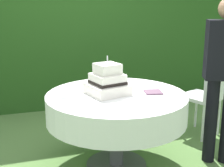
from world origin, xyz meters
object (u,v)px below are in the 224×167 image
serving_plate_near (65,96)px  garden_chair (207,92)px  cake_table (116,107)px  wedding_cake (108,82)px  standing_person (224,71)px  serving_plate_far (146,103)px  napkin_stack (153,92)px

serving_plate_near → garden_chair: size_ratio=0.17×
cake_table → garden_chair: bearing=15.8°
cake_table → garden_chair: 1.27m
cake_table → serving_plate_near: size_ratio=8.91×
wedding_cake → standing_person: (1.07, -0.25, 0.09)m
standing_person → serving_plate_far: bearing=-171.4°
serving_plate_near → garden_chair: 1.72m
garden_chair → wedding_cake: bearing=-166.5°
napkin_stack → serving_plate_near: bearing=171.1°
standing_person → napkin_stack: bearing=166.1°
cake_table → napkin_stack: (0.34, -0.06, 0.14)m
serving_plate_near → standing_person: (1.46, -0.29, 0.19)m
cake_table → serving_plate_far: bearing=-67.3°
serving_plate_near → wedding_cake: bearing=-4.7°
cake_table → serving_plate_far: size_ratio=8.78×
serving_plate_near → cake_table: bearing=-8.0°
cake_table → standing_person: size_ratio=0.82×
standing_person → cake_table: bearing=167.4°
serving_plate_far → serving_plate_near: bearing=145.9°
cake_table → napkin_stack: napkin_stack is taller
serving_plate_near → standing_person: bearing=-11.1°
wedding_cake → serving_plate_near: size_ratio=2.80×
cake_table → wedding_cake: bearing=156.4°
napkin_stack → garden_chair: size_ratio=0.18×
napkin_stack → standing_person: bearing=-13.9°
napkin_stack → serving_plate_far: bearing=-124.5°
wedding_cake → napkin_stack: bearing=-12.8°
serving_plate_far → standing_person: standing_person is taller
serving_plate_near → serving_plate_far: (0.61, -0.41, 0.00)m
wedding_cake → serving_plate_near: (-0.39, 0.03, -0.11)m
serving_plate_near → serving_plate_far: same height
serving_plate_near → garden_chair: garden_chair is taller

